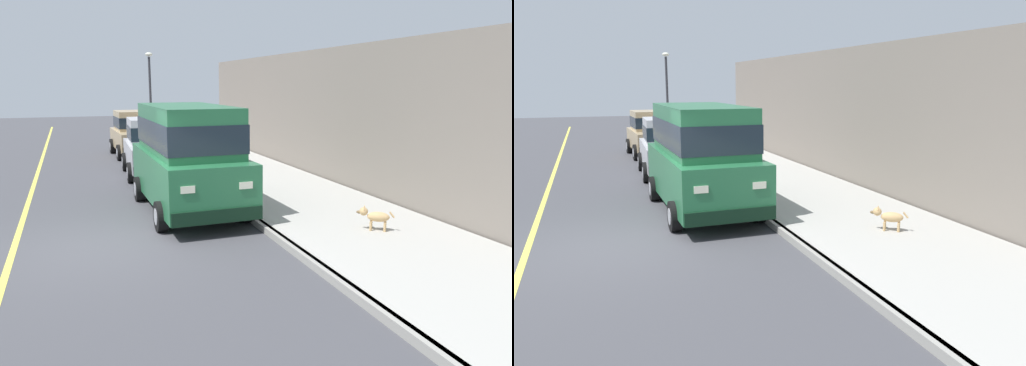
{
  "view_description": "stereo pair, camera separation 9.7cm",
  "coord_description": "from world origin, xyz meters",
  "views": [
    {
      "loc": [
        -0.48,
        -9.54,
        3.02
      ],
      "look_at": [
        3.33,
        0.74,
        0.85
      ],
      "focal_mm": 35.39,
      "sensor_mm": 36.0,
      "label": 1
    },
    {
      "loc": [
        -0.39,
        -9.57,
        3.02
      ],
      "look_at": [
        3.33,
        0.74,
        0.85
      ],
      "focal_mm": 35.39,
      "sensor_mm": 36.0,
      "label": 2
    }
  ],
  "objects": [
    {
      "name": "ground_plane",
      "position": [
        0.0,
        0.0,
        0.0
      ],
      "size": [
        80.0,
        80.0,
        0.0
      ],
      "primitive_type": "plane",
      "color": "#424247"
    },
    {
      "name": "curb",
      "position": [
        3.2,
        0.0,
        0.07
      ],
      "size": [
        0.16,
        64.0,
        0.14
      ],
      "primitive_type": "cube",
      "color": "gray",
      "rests_on": "ground"
    },
    {
      "name": "sidewalk",
      "position": [
        5.0,
        0.0,
        0.07
      ],
      "size": [
        3.6,
        64.0,
        0.14
      ],
      "primitive_type": "cube",
      "color": "#A8A59E",
      "rests_on": "ground"
    },
    {
      "name": "lane_centre_line",
      "position": [
        -1.6,
        0.0,
        0.0
      ],
      "size": [
        0.12,
        57.6,
        0.01
      ],
      "primitive_type": "cube",
      "color": "#E0D64C",
      "rests_on": "ground"
    },
    {
      "name": "car_green_van",
      "position": [
        2.1,
        2.1,
        1.39
      ],
      "size": [
        2.19,
        4.93,
        2.52
      ],
      "color": "#23663D",
      "rests_on": "ground"
    },
    {
      "name": "car_silver_hatchback",
      "position": [
        2.12,
        7.36,
        0.98
      ],
      "size": [
        2.05,
        3.86,
        1.88
      ],
      "color": "#BCBCC1",
      "rests_on": "ground"
    },
    {
      "name": "car_tan_hatchback",
      "position": [
        2.16,
        12.25,
        0.98
      ],
      "size": [
        2.06,
        3.86,
        1.88
      ],
      "color": "tan",
      "rests_on": "ground"
    },
    {
      "name": "dog_tan",
      "position": [
        5.11,
        -1.27,
        0.43
      ],
      "size": [
        0.63,
        0.5,
        0.49
      ],
      "color": "tan",
      "rests_on": "sidewalk"
    },
    {
      "name": "street_lamp",
      "position": [
        3.55,
        16.98,
        2.91
      ],
      "size": [
        0.36,
        0.36,
        4.42
      ],
      "color": "#2D2D33",
      "rests_on": "sidewalk"
    },
    {
      "name": "building_facade",
      "position": [
        7.1,
        5.71,
        2.03
      ],
      "size": [
        0.5,
        20.0,
        4.06
      ],
      "primitive_type": "cube",
      "color": "slate",
      "rests_on": "ground"
    }
  ]
}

